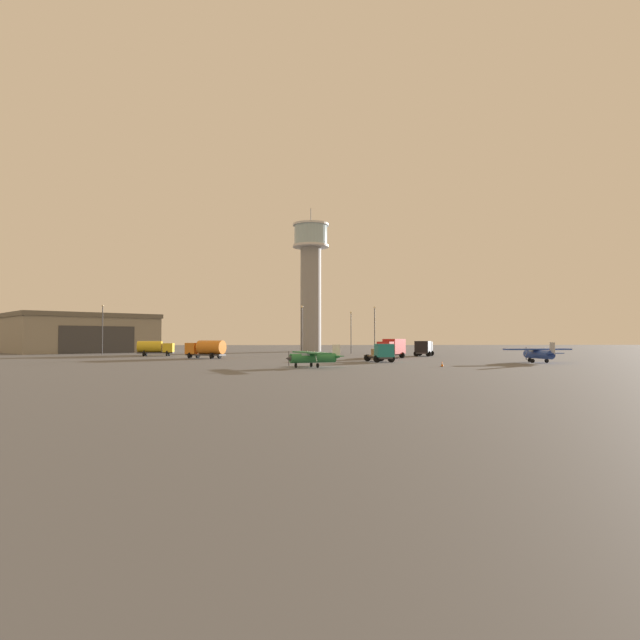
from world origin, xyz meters
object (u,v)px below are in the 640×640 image
at_px(control_tower, 311,275).
at_px(truck_box_black, 424,347).
at_px(airplane_green, 314,357).
at_px(light_post_west, 375,326).
at_px(airplane_blue, 539,353).
at_px(traffic_cone_near_left, 442,364).
at_px(light_post_north, 351,329).
at_px(light_post_east, 102,325).
at_px(light_post_centre, 302,326).
at_px(truck_fuel_tanker_yellow, 155,348).
at_px(truck_flatbed_teal, 381,353).
at_px(truck_box_red, 392,348).
at_px(truck_fuel_tanker_orange, 206,348).

height_order(control_tower, truck_box_black, control_tower).
bearing_deg(airplane_green, light_post_west, -126.61).
height_order(airplane_blue, traffic_cone_near_left, airplane_blue).
bearing_deg(airplane_blue, truck_box_black, 11.77).
bearing_deg(light_post_north, light_post_west, -52.52).
relative_size(airplane_blue, light_post_east, 0.93).
distance_m(light_post_east, light_post_north, 51.86).
bearing_deg(truck_box_black, light_post_west, 54.92).
bearing_deg(light_post_centre, truck_fuel_tanker_yellow, -172.58).
height_order(light_post_west, light_post_north, light_post_west).
bearing_deg(truck_flatbed_teal, control_tower, 176.67).
height_order(control_tower, airplane_green, control_tower).
xyz_separation_m(airplane_blue, airplane_green, (-31.07, -9.70, -0.10)).
bearing_deg(airplane_blue, truck_flatbed_teal, 74.78).
xyz_separation_m(airplane_blue, truck_flatbed_teal, (-21.01, 3.45, -0.07)).
bearing_deg(traffic_cone_near_left, airplane_blue, 29.24).
height_order(truck_flatbed_teal, light_post_centre, light_post_centre).
distance_m(light_post_east, traffic_cone_near_left, 75.41).
xyz_separation_m(truck_fuel_tanker_yellow, light_post_north, (38.63, 13.98, 3.85)).
bearing_deg(airplane_blue, light_post_north, 18.35).
relative_size(light_post_west, light_post_centre, 1.02).
height_order(control_tower, truck_box_red, control_tower).
relative_size(control_tower, airplane_green, 4.23).
relative_size(truck_flatbed_teal, light_post_north, 0.72).
xyz_separation_m(airplane_green, truck_box_black, (22.26, 37.38, 0.41)).
distance_m(airplane_blue, light_post_east, 83.11).
bearing_deg(light_post_centre, truck_box_red, -50.51).
height_order(airplane_blue, truck_box_black, truck_box_black).
height_order(truck_fuel_tanker_yellow, truck_box_black, truck_fuel_tanker_yellow).
relative_size(control_tower, truck_fuel_tanker_orange, 5.22).
relative_size(truck_flatbed_teal, light_post_centre, 0.67).
bearing_deg(truck_box_black, traffic_cone_near_left, -167.32).
bearing_deg(truck_fuel_tanker_yellow, traffic_cone_near_left, -45.07).
height_order(light_post_west, traffic_cone_near_left, light_post_west).
bearing_deg(traffic_cone_near_left, control_tower, 99.58).
xyz_separation_m(truck_box_black, traffic_cone_near_left, (-7.13, -36.60, -1.29)).
distance_m(airplane_blue, truck_box_black, 29.05).
height_order(control_tower, light_post_east, control_tower).
distance_m(truck_box_black, truck_box_red, 13.12).
relative_size(truck_fuel_tanker_yellow, truck_box_red, 1.06).
height_order(truck_flatbed_teal, light_post_east, light_post_east).
relative_size(truck_box_red, light_post_east, 0.61).
xyz_separation_m(airplane_green, light_post_east, (-41.00, 50.82, 4.76)).
bearing_deg(control_tower, light_post_centre, -95.63).
bearing_deg(light_post_east, airplane_blue, -29.71).
height_order(airplane_green, light_post_north, light_post_north).
height_order(truck_flatbed_teal, traffic_cone_near_left, truck_flatbed_teal).
relative_size(truck_flatbed_teal, truck_box_red, 1.07).
bearing_deg(truck_box_black, light_post_centre, 95.89).
bearing_deg(airplane_green, truck_box_black, -140.53).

